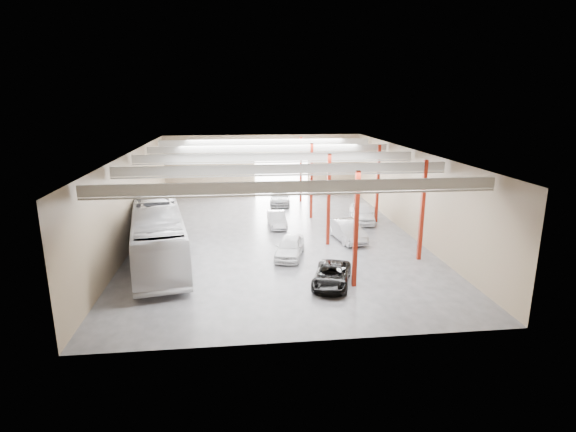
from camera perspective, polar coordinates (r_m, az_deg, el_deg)
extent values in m
cube|color=#434448|center=(36.31, -1.48, -2.82)|extent=(22.00, 32.00, 0.01)
cube|color=silver|center=(34.85, -1.56, 8.22)|extent=(22.00, 32.00, 0.12)
cube|color=brown|center=(51.13, -3.09, 6.34)|extent=(22.00, 0.12, 7.00)
cube|color=brown|center=(20.16, 2.49, -6.98)|extent=(22.00, 0.12, 7.00)
cube|color=brown|center=(36.19, -19.15, 2.03)|extent=(0.12, 32.00, 7.00)
cube|color=brown|center=(37.96, 15.29, 2.89)|extent=(0.12, 32.00, 7.00)
cube|color=white|center=(51.29, -0.83, 5.26)|extent=(6.00, 0.20, 5.00)
cube|color=maroon|center=(26.48, 8.62, -1.78)|extent=(0.25, 0.25, 7.00)
cube|color=maroon|center=(34.02, 5.17, 2.02)|extent=(0.25, 0.25, 7.00)
cube|color=maroon|center=(41.73, 2.98, 4.43)|extent=(0.25, 0.25, 7.00)
cube|color=maroon|center=(48.55, 1.63, 5.91)|extent=(0.25, 0.25, 7.00)
cube|color=maroon|center=(31.98, 16.68, 0.63)|extent=(0.25, 0.25, 7.00)
cube|color=maroon|center=(41.14, 11.31, 4.02)|extent=(0.25, 0.25, 7.00)
cube|color=#B4B4AF|center=(23.11, 1.04, 3.75)|extent=(21.60, 0.15, 0.60)
cube|color=#B4B4AF|center=(23.19, 1.03, 2.78)|extent=(21.60, 0.10, 0.10)
cube|color=#B4B4AF|center=(28.98, -0.52, 6.00)|extent=(21.60, 0.15, 0.60)
cube|color=#B4B4AF|center=(29.05, -0.51, 5.22)|extent=(21.60, 0.10, 0.10)
cube|color=#B4B4AF|center=(34.90, -1.55, 7.49)|extent=(21.60, 0.15, 0.60)
cube|color=#B4B4AF|center=(34.95, -1.55, 6.84)|extent=(21.60, 0.10, 0.10)
cube|color=#B4B4AF|center=(40.84, -2.29, 8.54)|extent=(21.60, 0.15, 0.60)
cube|color=#B4B4AF|center=(40.88, -2.28, 7.98)|extent=(21.60, 0.10, 0.10)
cube|color=#B4B4AF|center=(46.80, -2.84, 9.33)|extent=(21.60, 0.15, 0.60)
cube|color=#B4B4AF|center=(46.83, -2.84, 8.84)|extent=(21.60, 0.10, 0.10)
imported|color=silver|center=(31.93, -16.18, -2.33)|extent=(5.72, 14.05, 3.81)
imported|color=black|center=(27.39, 5.59, -7.50)|extent=(3.37, 4.92, 1.25)
imported|color=silver|center=(31.85, 0.24, -3.95)|extent=(2.87, 4.70, 1.49)
imported|color=#A2A1A6|center=(39.31, -1.42, -0.43)|extent=(1.54, 4.09, 1.33)
imported|color=gray|center=(47.81, -1.02, 2.41)|extent=(2.58, 5.31, 1.49)
imported|color=#ABABB0|center=(35.91, 7.45, -1.81)|extent=(2.45, 5.08, 1.60)
imported|color=white|center=(41.42, 9.36, 0.40)|extent=(2.63, 5.11, 1.66)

